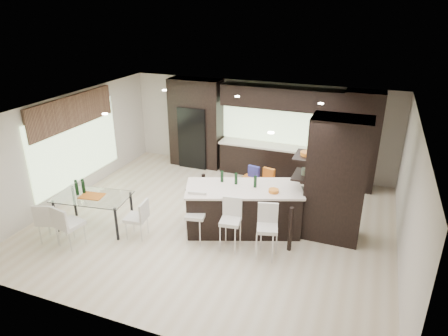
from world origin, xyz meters
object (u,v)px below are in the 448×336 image
at_px(bench, 262,189).
at_px(chair_near, 70,227).
at_px(stool_left, 196,223).
at_px(stool_right, 267,237).
at_px(floor_vase, 318,210).
at_px(chair_end, 137,220).
at_px(dining_table, 94,212).
at_px(chair_far, 51,222).
at_px(kitchen_island, 243,209).
at_px(stool_mid, 230,230).

relative_size(bench, chair_near, 1.34).
height_order(bench, chair_near, chair_near).
height_order(stool_left, stool_right, stool_right).
distance_m(floor_vase, chair_end, 3.94).
xyz_separation_m(floor_vase, dining_table, (-4.78, -1.44, -0.26)).
bearing_deg(dining_table, chair_far, -131.74).
bearing_deg(stool_left, stool_right, -11.47).
relative_size(stool_right, chair_near, 1.04).
height_order(kitchen_island, chair_near, kitchen_island).
bearing_deg(floor_vase, kitchen_island, -169.00).
relative_size(kitchen_island, stool_right, 2.75).
distance_m(kitchen_island, chair_near, 3.72).
xyz_separation_m(dining_table, chair_end, (1.12, 0.00, 0.01)).
bearing_deg(stool_mid, chair_near, -169.42).
xyz_separation_m(bench, chair_far, (-3.64, -3.64, 0.21)).
xyz_separation_m(chair_near, chair_far, (-0.51, 0.00, -0.01)).
bearing_deg(stool_right, bench, 93.34).
relative_size(stool_left, dining_table, 0.55).
bearing_deg(bench, chair_near, -119.45).
bearing_deg(chair_end, floor_vase, -76.16).
bearing_deg(chair_end, chair_far, 107.89).
bearing_deg(kitchen_island, stool_left, -153.29).
bearing_deg(kitchen_island, bench, 71.61).
xyz_separation_m(floor_vase, chair_end, (-3.66, -1.44, -0.25)).
relative_size(stool_left, floor_vase, 0.69).
xyz_separation_m(dining_table, chair_far, (-0.51, -0.78, 0.04)).
height_order(stool_right, chair_end, stool_right).
bearing_deg(kitchen_island, stool_right, -68.02).
bearing_deg(dining_table, stool_mid, -3.33).
relative_size(kitchen_island, chair_far, 2.90).
xyz_separation_m(kitchen_island, stool_mid, (0.00, -0.85, -0.07)).
bearing_deg(kitchen_island, floor_vase, -9.56).
bearing_deg(bench, stool_mid, -77.33).
bearing_deg(chair_far, chair_end, 8.34).
relative_size(bench, floor_vase, 0.91).
bearing_deg(chair_far, floor_vase, 5.56).
height_order(stool_left, bench, stool_left).
distance_m(stool_left, chair_near, 2.64).
relative_size(kitchen_island, bench, 2.14).
relative_size(chair_near, chair_far, 1.01).
bearing_deg(stool_right, dining_table, 169.26).
distance_m(dining_table, chair_far, 0.93).
height_order(kitchen_island, chair_far, kitchen_island).
distance_m(stool_right, chair_far, 4.61).
relative_size(bench, chair_far, 1.36).
distance_m(stool_left, dining_table, 2.43).
bearing_deg(chair_far, bench, 27.84).
bearing_deg(floor_vase, chair_near, -155.10).
relative_size(kitchen_island, dining_table, 1.55).
xyz_separation_m(stool_mid, chair_far, (-3.70, -1.06, -0.02)).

